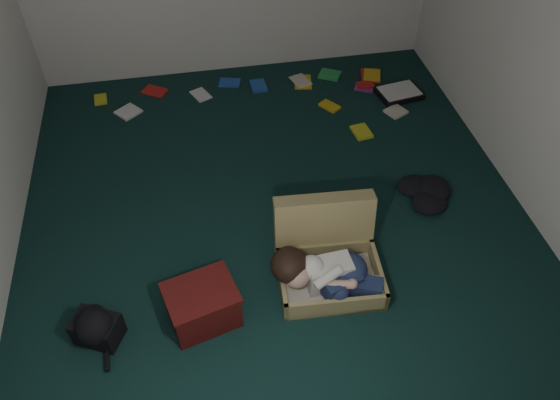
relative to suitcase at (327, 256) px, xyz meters
name	(u,v)px	position (x,y,z in m)	size (l,w,h in m)	color
floor	(277,217)	(-0.27, 0.58, -0.16)	(4.50, 4.50, 0.00)	black
suitcase	(327,256)	(0.00, 0.00, 0.00)	(0.77, 0.75, 0.53)	tan
person	(325,273)	(-0.06, -0.18, 0.04)	(0.77, 0.41, 0.33)	silver
maroon_bin	(203,305)	(-0.92, -0.25, 0.00)	(0.53, 0.46, 0.31)	#4B100F
backpack	(97,328)	(-1.61, -0.27, -0.05)	(0.36, 0.29, 0.22)	black
clothing_pile	(430,192)	(1.01, 0.54, -0.08)	(0.48, 0.39, 0.15)	black
paper_tray	(399,93)	(1.26, 2.00, -0.13)	(0.47, 0.38, 0.06)	black
book_scatter	(271,95)	(-0.01, 2.24, -0.15)	(3.04, 1.28, 0.02)	gold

